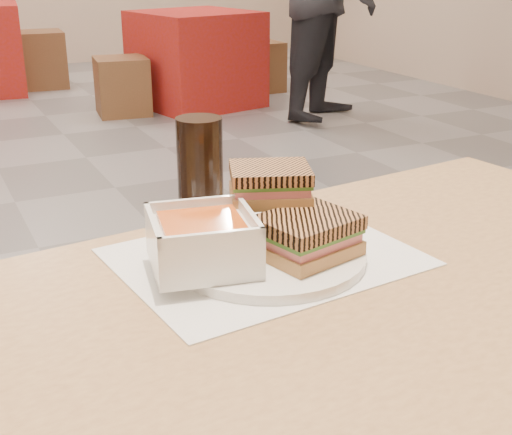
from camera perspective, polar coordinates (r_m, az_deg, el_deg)
name	(u,v)px	position (r m, az deg, el deg)	size (l,w,h in m)	color
main_table	(353,373)	(0.94, 7.94, -12.42)	(1.27, 0.83, 0.75)	tan
tray_liner	(265,257)	(0.98, 0.73, -3.24)	(0.42, 0.34, 0.00)	white
plate	(268,256)	(0.96, 1.00, -3.12)	(0.27, 0.27, 0.01)	white
soup_bowl	(203,243)	(0.90, -4.37, -2.08)	(0.16, 0.16, 0.07)	white
panini_lower	(308,235)	(0.94, 4.23, -1.47)	(0.14, 0.13, 0.06)	#A27B3E
panini_upper	(270,184)	(0.99, 1.16, 2.78)	(0.14, 0.13, 0.05)	#A27B3E
cola_glass	(200,166)	(1.12, -4.58, 4.18)	(0.07, 0.07, 0.16)	black
bg_table_1	(196,59)	(5.57, -4.92, 12.74)	(0.96, 0.96, 0.72)	maroon
bg_chair_1l	(122,86)	(5.35, -10.85, 10.48)	(0.42, 0.42, 0.42)	brown
bg_chair_1r	(258,67)	(6.17, 0.17, 12.21)	(0.38, 0.38, 0.42)	brown
bg_chair_2r	(39,60)	(6.62, -17.27, 12.20)	(0.47, 0.47, 0.49)	brown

